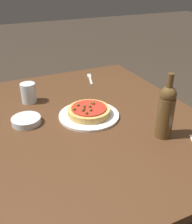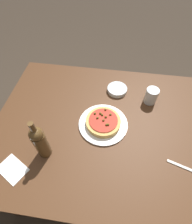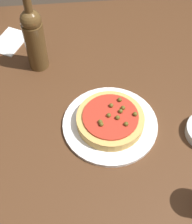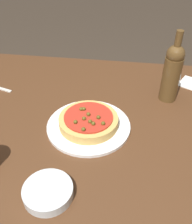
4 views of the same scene
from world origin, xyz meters
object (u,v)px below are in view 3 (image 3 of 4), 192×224
object	(u,v)px
dining_table	(107,136)
wine_bottle	(34,38)
pizza	(110,119)
dinner_plate	(110,124)

from	to	relation	value
dining_table	wine_bottle	world-z (taller)	wine_bottle
dining_table	pizza	world-z (taller)	pizza
wine_bottle	dinner_plate	bearing A→B (deg)	37.50
dinner_plate	dining_table	bearing A→B (deg)	-153.08
dining_table	dinner_plate	bearing A→B (deg)	26.92
dining_table	pizza	xyz separation A→B (m)	(0.01, 0.01, 0.11)
dining_table	wine_bottle	distance (m)	0.41
dining_table	dinner_plate	size ratio (longest dim) A/B	4.44
pizza	wine_bottle	world-z (taller)	wine_bottle
dinner_plate	wine_bottle	world-z (taller)	wine_bottle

